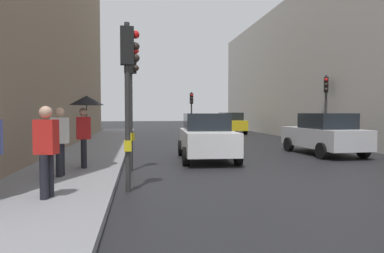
{
  "coord_description": "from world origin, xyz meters",
  "views": [
    {
      "loc": [
        -4.93,
        -8.15,
        1.82
      ],
      "look_at": [
        -2.2,
        9.62,
        1.05
      ],
      "focal_mm": 32.01,
      "sensor_mm": 36.0,
      "label": 1
    }
  ],
  "objects_px": {
    "pedestrian_with_umbrella": "(86,111)",
    "car_yellow_taxi": "(230,123)",
    "car_silver_hatchback": "(324,134)",
    "pedestrian_with_black_backpack": "(58,137)",
    "pedestrian_in_red_jacket": "(46,148)",
    "traffic_light_far_median": "(192,105)",
    "car_white_compact": "(207,137)",
    "traffic_light_mid_street": "(326,97)",
    "traffic_light_near_left": "(128,76)",
    "traffic_light_near_right": "(131,83)"
  },
  "relations": [
    {
      "from": "traffic_light_mid_street",
      "to": "car_yellow_taxi",
      "type": "xyz_separation_m",
      "value": [
        -2.58,
        10.44,
        -1.76
      ]
    },
    {
      "from": "car_silver_hatchback",
      "to": "car_white_compact",
      "type": "bearing_deg",
      "value": -171.77
    },
    {
      "from": "traffic_light_near_right",
      "to": "traffic_light_mid_street",
      "type": "bearing_deg",
      "value": 33.46
    },
    {
      "from": "traffic_light_near_right",
      "to": "car_silver_hatchback",
      "type": "xyz_separation_m",
      "value": [
        8.01,
        2.89,
        -1.82
      ]
    },
    {
      "from": "car_yellow_taxi",
      "to": "car_white_compact",
      "type": "height_order",
      "value": "same"
    },
    {
      "from": "car_white_compact",
      "to": "pedestrian_with_umbrella",
      "type": "bearing_deg",
      "value": -151.18
    },
    {
      "from": "car_yellow_taxi",
      "to": "pedestrian_with_umbrella",
      "type": "height_order",
      "value": "pedestrian_with_umbrella"
    },
    {
      "from": "traffic_light_near_right",
      "to": "traffic_light_mid_street",
      "type": "distance_m",
      "value": 12.41
    },
    {
      "from": "car_yellow_taxi",
      "to": "traffic_light_mid_street",
      "type": "bearing_deg",
      "value": -76.09
    },
    {
      "from": "traffic_light_near_left",
      "to": "car_silver_hatchback",
      "type": "distance_m",
      "value": 9.95
    },
    {
      "from": "car_yellow_taxi",
      "to": "car_silver_hatchback",
      "type": "xyz_separation_m",
      "value": [
        0.24,
        -14.39,
        0.0
      ]
    },
    {
      "from": "pedestrian_with_black_backpack",
      "to": "traffic_light_mid_street",
      "type": "bearing_deg",
      "value": 34.18
    },
    {
      "from": "traffic_light_far_median",
      "to": "car_white_compact",
      "type": "relative_size",
      "value": 0.79
    },
    {
      "from": "traffic_light_far_median",
      "to": "pedestrian_with_black_backpack",
      "type": "relative_size",
      "value": 1.93
    },
    {
      "from": "pedestrian_with_umbrella",
      "to": "pedestrian_in_red_jacket",
      "type": "height_order",
      "value": "pedestrian_with_umbrella"
    },
    {
      "from": "traffic_light_far_median",
      "to": "car_silver_hatchback",
      "type": "xyz_separation_m",
      "value": [
        3.61,
        -13.81,
        -1.48
      ]
    },
    {
      "from": "traffic_light_mid_street",
      "to": "car_yellow_taxi",
      "type": "relative_size",
      "value": 0.9
    },
    {
      "from": "traffic_light_mid_street",
      "to": "car_yellow_taxi",
      "type": "distance_m",
      "value": 10.89
    },
    {
      "from": "car_silver_hatchback",
      "to": "pedestrian_with_black_backpack",
      "type": "xyz_separation_m",
      "value": [
        -9.83,
        -4.32,
        0.29
      ]
    },
    {
      "from": "car_silver_hatchback",
      "to": "pedestrian_with_umbrella",
      "type": "xyz_separation_m",
      "value": [
        -9.34,
        -3.01,
        0.96
      ]
    },
    {
      "from": "pedestrian_with_umbrella",
      "to": "pedestrian_in_red_jacket",
      "type": "distance_m",
      "value": 3.69
    },
    {
      "from": "traffic_light_mid_street",
      "to": "car_yellow_taxi",
      "type": "bearing_deg",
      "value": 103.91
    },
    {
      "from": "traffic_light_mid_street",
      "to": "traffic_light_near_right",
      "type": "bearing_deg",
      "value": -146.54
    },
    {
      "from": "traffic_light_near_right",
      "to": "pedestrian_with_black_backpack",
      "type": "xyz_separation_m",
      "value": [
        -1.82,
        -1.43,
        -1.54
      ]
    },
    {
      "from": "traffic_light_near_left",
      "to": "car_white_compact",
      "type": "distance_m",
      "value": 5.88
    },
    {
      "from": "traffic_light_mid_street",
      "to": "pedestrian_with_umbrella",
      "type": "bearing_deg",
      "value": -149.2
    },
    {
      "from": "traffic_light_near_right",
      "to": "pedestrian_in_red_jacket",
      "type": "distance_m",
      "value": 4.33
    },
    {
      "from": "car_silver_hatchback",
      "to": "pedestrian_with_umbrella",
      "type": "bearing_deg",
      "value": -162.13
    },
    {
      "from": "traffic_light_near_right",
      "to": "traffic_light_far_median",
      "type": "bearing_deg",
      "value": 75.24
    },
    {
      "from": "traffic_light_near_left",
      "to": "car_white_compact",
      "type": "relative_size",
      "value": 0.89
    },
    {
      "from": "traffic_light_far_median",
      "to": "car_yellow_taxi",
      "type": "bearing_deg",
      "value": 9.84
    },
    {
      "from": "pedestrian_with_umbrella",
      "to": "car_yellow_taxi",
      "type": "bearing_deg",
      "value": 62.4
    },
    {
      "from": "car_white_compact",
      "to": "pedestrian_in_red_jacket",
      "type": "distance_m",
      "value": 7.27
    },
    {
      "from": "traffic_light_far_median",
      "to": "car_silver_hatchback",
      "type": "height_order",
      "value": "traffic_light_far_median"
    },
    {
      "from": "traffic_light_near_left",
      "to": "pedestrian_with_umbrella",
      "type": "relative_size",
      "value": 1.78
    },
    {
      "from": "traffic_light_far_median",
      "to": "car_white_compact",
      "type": "bearing_deg",
      "value": -96.41
    },
    {
      "from": "car_silver_hatchback",
      "to": "pedestrian_with_black_backpack",
      "type": "height_order",
      "value": "pedestrian_with_black_backpack"
    },
    {
      "from": "traffic_light_near_right",
      "to": "traffic_light_near_left",
      "type": "distance_m",
      "value": 2.76
    },
    {
      "from": "pedestrian_with_black_backpack",
      "to": "pedestrian_in_red_jacket",
      "type": "height_order",
      "value": "same"
    },
    {
      "from": "pedestrian_in_red_jacket",
      "to": "car_white_compact",
      "type": "bearing_deg",
      "value": 53.83
    },
    {
      "from": "traffic_light_near_right",
      "to": "car_silver_hatchback",
      "type": "height_order",
      "value": "traffic_light_near_right"
    },
    {
      "from": "traffic_light_near_right",
      "to": "car_yellow_taxi",
      "type": "xyz_separation_m",
      "value": [
        7.77,
        17.28,
        -1.82
      ]
    },
    {
      "from": "traffic_light_far_median",
      "to": "pedestrian_in_red_jacket",
      "type": "xyz_separation_m",
      "value": [
        -5.92,
        -20.43,
        -1.23
      ]
    },
    {
      "from": "traffic_light_near_left",
      "to": "car_silver_hatchback",
      "type": "bearing_deg",
      "value": 35.2
    },
    {
      "from": "car_white_compact",
      "to": "traffic_light_mid_street",
      "type": "bearing_deg",
      "value": 31.83
    },
    {
      "from": "pedestrian_with_umbrella",
      "to": "pedestrian_in_red_jacket",
      "type": "relative_size",
      "value": 1.21
    },
    {
      "from": "car_white_compact",
      "to": "pedestrian_in_red_jacket",
      "type": "relative_size",
      "value": 2.43
    },
    {
      "from": "car_silver_hatchback",
      "to": "car_yellow_taxi",
      "type": "bearing_deg",
      "value": 90.94
    },
    {
      "from": "car_yellow_taxi",
      "to": "traffic_light_near_left",
      "type": "bearing_deg",
      "value": -111.19
    },
    {
      "from": "traffic_light_mid_street",
      "to": "pedestrian_with_black_backpack",
      "type": "xyz_separation_m",
      "value": [
        -12.18,
        -8.27,
        -1.47
      ]
    }
  ]
}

